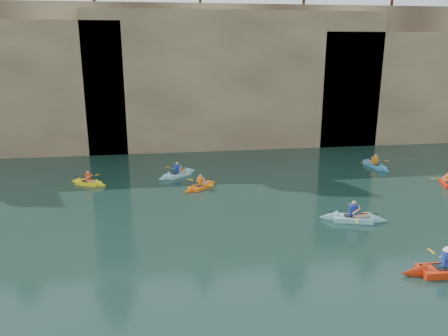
{
  "coord_description": "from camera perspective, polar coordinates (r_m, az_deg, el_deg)",
  "views": [
    {
      "loc": [
        -4.55,
        -13.15,
        8.36
      ],
      "look_at": [
        -1.67,
        5.7,
        3.0
      ],
      "focal_mm": 35.0,
      "sensor_mm": 36.0,
      "label": 1
    }
  ],
  "objects": [
    {
      "name": "sea_cave_east",
      "position": [
        38.49,
        13.72,
        6.11
      ],
      "size": [
        5.0,
        1.0,
        4.5
      ],
      "primitive_type": "cube",
      "color": "black",
      "rests_on": "ground"
    },
    {
      "name": "sea_cave_center",
      "position": [
        35.75,
        -7.68,
        4.66
      ],
      "size": [
        3.5,
        1.0,
        3.2
      ],
      "primitive_type": "cube",
      "color": "black",
      "rests_on": "ground"
    },
    {
      "name": "cliff",
      "position": [
        43.46,
        -2.73,
        12.56
      ],
      "size": [
        70.0,
        16.0,
        12.0
      ],
      "primitive_type": "cube",
      "color": "tan",
      "rests_on": "ground"
    },
    {
      "name": "kayaker_red_far",
      "position": [
        30.51,
        27.21,
        -1.74
      ],
      "size": [
        1.99,
        2.89,
        1.04
      ],
      "rotation": [
        0.0,
        0.0,
        1.21
      ],
      "color": "red",
      "rests_on": "ground"
    },
    {
      "name": "kayaker_orange",
      "position": [
        26.54,
        -3.1,
        -2.39
      ],
      "size": [
        2.54,
        2.32,
        1.06
      ],
      "rotation": [
        0.0,
        0.0,
        0.71
      ],
      "color": "orange",
      "rests_on": "ground"
    },
    {
      "name": "kayaker_ltblue_mid",
      "position": [
        29.11,
        -6.11,
        -0.78
      ],
      "size": [
        2.99,
        2.48,
        1.21
      ],
      "rotation": [
        0.0,
        0.0,
        0.64
      ],
      "color": "#82C3DA",
      "rests_on": "ground"
    },
    {
      "name": "kayaker_yellow",
      "position": [
        28.49,
        -17.28,
        -1.81
      ],
      "size": [
        2.63,
        1.92,
        1.09
      ],
      "rotation": [
        0.0,
        0.0,
        -0.53
      ],
      "color": "yellow",
      "rests_on": "ground"
    },
    {
      "name": "kayaker_ltblue_near",
      "position": [
        22.59,
        16.47,
        -6.27
      ],
      "size": [
        3.39,
        2.47,
        1.31
      ],
      "rotation": [
        0.0,
        0.0,
        -0.29
      ],
      "color": "#7BB9CE",
      "rests_on": "ground"
    },
    {
      "name": "cliff_slab_center",
      "position": [
        36.45,
        1.72,
        11.5
      ],
      "size": [
        24.0,
        2.4,
        11.4
      ],
      "primitive_type": "cube",
      "color": "#9F8760",
      "rests_on": "ground"
    },
    {
      "name": "main_kayaker",
      "position": [
        18.94,
        26.93,
        -11.74
      ],
      "size": [
        3.56,
        2.4,
        1.32
      ],
      "rotation": [
        0.0,
        0.0,
        -0.03
      ],
      "color": "red",
      "rests_on": "ground"
    },
    {
      "name": "ground",
      "position": [
        16.24,
        9.24,
        -15.51
      ],
      "size": [
        160.0,
        160.0,
        0.0
      ],
      "primitive_type": "plane",
      "color": "black",
      "rests_on": "ground"
    },
    {
      "name": "kayaker_blue_east",
      "position": [
        32.91,
        19.11,
        0.36
      ],
      "size": [
        2.31,
        3.36,
        1.17
      ],
      "rotation": [
        0.0,
        0.0,
        1.69
      ],
      "color": "#3A8CC7",
      "rests_on": "ground"
    }
  ]
}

